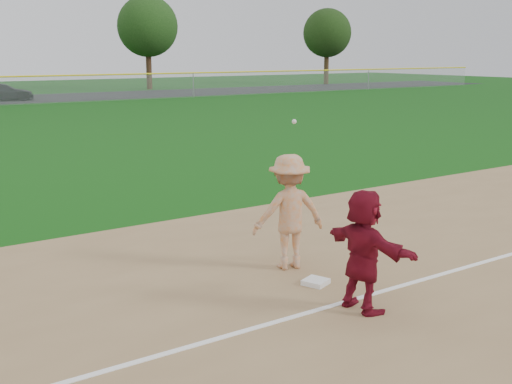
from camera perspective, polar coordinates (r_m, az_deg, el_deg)
ground at (r=10.36m, az=4.74°, el=-8.52°), size 160.00×160.00×0.00m
foul_line at (r=9.78m, az=7.73°, el=-9.71°), size 60.00×0.10×0.01m
first_base at (r=10.46m, az=5.33°, el=-7.96°), size 0.46×0.46×0.08m
base_runner at (r=9.30m, az=9.53°, el=-5.15°), size 0.57×1.67×1.79m
car_right at (r=53.74m, az=-21.58°, el=8.26°), size 4.72×2.51×1.30m
first_base_play at (r=10.96m, az=2.95°, el=-1.77°), size 1.43×1.05×2.61m
tree_3 at (r=66.57m, az=-9.63°, el=14.30°), size 6.00×6.00×9.19m
tree_4 at (r=77.22m, az=6.34°, el=13.86°), size 5.60×5.60×8.67m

